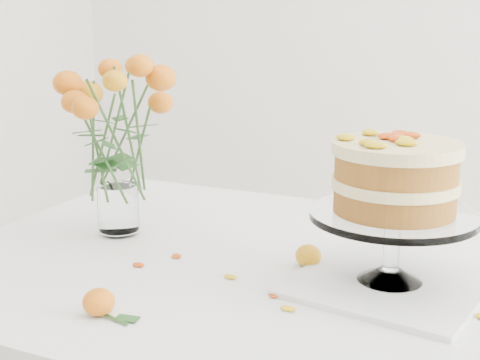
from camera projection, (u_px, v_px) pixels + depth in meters
name	position (u px, v px, depth m)	size (l,w,h in m)	color
table	(313.00, 311.00, 1.24)	(1.43, 0.93, 0.76)	tan
napkin	(389.00, 283.00, 1.14)	(0.30, 0.30, 0.01)	white
cake_stand	(395.00, 185.00, 1.10)	(0.28, 0.28, 0.25)	white
rose_vase	(114.00, 116.00, 1.36)	(0.32, 0.32, 0.43)	white
loose_rose_near	(309.00, 256.00, 1.23)	(0.09, 0.05, 0.04)	orange
loose_rose_far	(99.00, 302.00, 1.03)	(0.09, 0.05, 0.04)	#DE580A
stray_petal_a	(231.00, 277.00, 1.18)	(0.03, 0.02, 0.00)	gold
stray_petal_b	(274.00, 295.00, 1.10)	(0.03, 0.02, 0.00)	gold
stray_petal_c	(288.00, 309.00, 1.05)	(0.03, 0.02, 0.00)	gold
stray_petal_d	(176.00, 256.00, 1.28)	(0.03, 0.02, 0.00)	gold
stray_petal_e	(138.00, 265.00, 1.23)	(0.03, 0.02, 0.00)	gold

